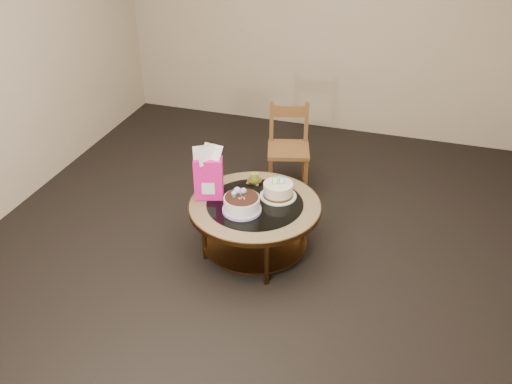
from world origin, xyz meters
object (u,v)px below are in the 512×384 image
(cream_cake, at_px, (278,190))
(gift_bag, at_px, (208,173))
(coffee_table, at_px, (255,212))
(decorated_cake, at_px, (242,204))
(dining_chair, at_px, (288,147))

(cream_cake, relative_size, gift_bag, 0.66)
(cream_cake, bearing_deg, gift_bag, 175.80)
(coffee_table, distance_m, cream_cake, 0.25)
(decorated_cake, relative_size, cream_cake, 1.02)
(cream_cake, xyz_separation_m, dining_chair, (-0.16, 0.93, -0.10))
(gift_bag, bearing_deg, cream_cake, 0.89)
(decorated_cake, relative_size, gift_bag, 0.68)
(decorated_cake, xyz_separation_m, gift_bag, (-0.30, 0.11, 0.16))
(coffee_table, relative_size, decorated_cake, 3.49)
(coffee_table, height_order, cream_cake, cream_cake)
(coffee_table, height_order, gift_bag, gift_bag)
(decorated_cake, distance_m, cream_cake, 0.34)
(gift_bag, distance_m, dining_chair, 1.17)
(gift_bag, height_order, dining_chair, gift_bag)
(coffee_table, relative_size, cream_cake, 3.57)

